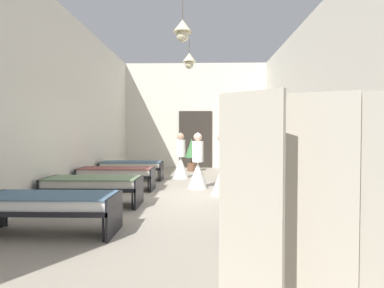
{
  "coord_description": "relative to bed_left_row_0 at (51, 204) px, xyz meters",
  "views": [
    {
      "loc": [
        0.27,
        -7.66,
        1.46
      ],
      "look_at": [
        0.0,
        1.66,
        1.16
      ],
      "focal_mm": 31.67,
      "sensor_mm": 36.0,
      "label": 1
    }
  ],
  "objects": [
    {
      "name": "bed_left_row_0",
      "position": [
        0.0,
        0.0,
        0.0
      ],
      "size": [
        1.9,
        0.84,
        0.57
      ],
      "color": "black",
      "rests_on": "ground"
    },
    {
      "name": "patient_seated_primary",
      "position": [
        3.49,
        -0.04,
        0.43
      ],
      "size": [
        0.44,
        0.44,
        0.8
      ],
      "color": "slate",
      "rests_on": "bed_right_row_0"
    },
    {
      "name": "nurse_near_aisle",
      "position": [
        1.51,
        6.09,
        0.09
      ],
      "size": [
        0.52,
        0.52,
        1.49
      ],
      "rotation": [
        0.0,
        0.0,
        5.51
      ],
      "color": "white",
      "rests_on": "ground"
    },
    {
      "name": "nurse_mid_aisle",
      "position": [
        2.67,
        3.14,
        0.09
      ],
      "size": [
        0.52,
        0.52,
        1.49
      ],
      "rotation": [
        0.0,
        0.0,
        5.78
      ],
      "color": "white",
      "rests_on": "ground"
    },
    {
      "name": "bed_left_row_2",
      "position": [
        0.0,
        3.8,
        0.0
      ],
      "size": [
        1.9,
        0.84,
        0.57
      ],
      "color": "black",
      "rests_on": "ground"
    },
    {
      "name": "room_shell",
      "position": [
        1.92,
        4.18,
        1.78
      ],
      "size": [
        6.34,
        13.61,
        4.43
      ],
      "color": "silver",
      "rests_on": "ground"
    },
    {
      "name": "nurse_far_aisle",
      "position": [
        2.08,
        4.1,
        0.09
      ],
      "size": [
        0.52,
        0.52,
        1.49
      ],
      "rotation": [
        0.0,
        0.0,
        1.98
      ],
      "color": "white",
      "rests_on": "ground"
    },
    {
      "name": "bed_right_row_3",
      "position": [
        3.84,
        5.7,
        0.0
      ],
      "size": [
        1.9,
        0.84,
        0.57
      ],
      "color": "black",
      "rests_on": "ground"
    },
    {
      "name": "bed_left_row_3",
      "position": [
        0.0,
        5.7,
        0.0
      ],
      "size": [
        1.9,
        0.84,
        0.57
      ],
      "color": "black",
      "rests_on": "ground"
    },
    {
      "name": "bed_right_row_2",
      "position": [
        3.84,
        3.8,
        0.0
      ],
      "size": [
        1.9,
        0.84,
        0.57
      ],
      "color": "black",
      "rests_on": "ground"
    },
    {
      "name": "bed_right_row_0",
      "position": [
        3.84,
        0.0,
        0.0
      ],
      "size": [
        1.9,
        0.84,
        0.57
      ],
      "color": "black",
      "rests_on": "ground"
    },
    {
      "name": "ground_plane",
      "position": [
        1.92,
        2.85,
        -0.49
      ],
      "size": [
        6.54,
        14.01,
        0.1
      ],
      "primitive_type": "cube",
      "color": "#9E9384"
    },
    {
      "name": "bed_left_row_1",
      "position": [
        0.0,
        1.9,
        0.0
      ],
      "size": [
        1.9,
        0.84,
        0.57
      ],
      "color": "black",
      "rests_on": "ground"
    },
    {
      "name": "bed_right_row_1",
      "position": [
        3.84,
        1.9,
        0.0
      ],
      "size": [
        1.9,
        0.84,
        0.57
      ],
      "color": "black",
      "rests_on": "ground"
    },
    {
      "name": "potted_plant",
      "position": [
        1.8,
        8.16,
        0.34
      ],
      "size": [
        0.52,
        0.52,
        1.26
      ],
      "color": "brown",
      "rests_on": "ground"
    },
    {
      "name": "privacy_screen",
      "position": [
        2.89,
        -2.85,
        0.41
      ],
      "size": [
        1.22,
        0.3,
        1.7
      ],
      "rotation": [
        0.0,
        0.0,
        -0.39
      ],
      "color": "#BCB29E",
      "rests_on": "ground"
    }
  ]
}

